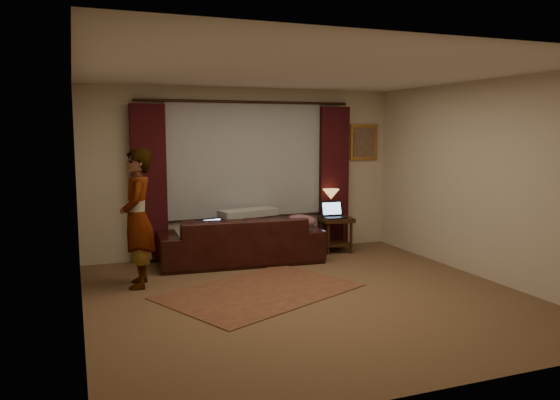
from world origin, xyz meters
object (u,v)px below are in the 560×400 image
object	(u,v)px
end_table	(336,234)
laptop_table	(335,210)
sofa	(240,230)
tiffany_lamp	(331,202)
person	(137,218)
laptop_sofa	(216,227)

from	to	relation	value
end_table	laptop_table	distance (m)	0.42
sofa	tiffany_lamp	world-z (taller)	tiffany_lamp
sofa	person	size ratio (longest dim) A/B	1.38
laptop_sofa	laptop_table	distance (m)	2.02
tiffany_lamp	person	distance (m)	3.36
end_table	sofa	bearing A→B (deg)	-174.57
laptop_sofa	person	world-z (taller)	person
end_table	tiffany_lamp	xyz separation A→B (m)	(-0.02, 0.16, 0.50)
end_table	person	bearing A→B (deg)	-164.15
sofa	laptop_table	bearing A→B (deg)	-173.33
laptop_sofa	tiffany_lamp	xyz separation A→B (m)	(2.05, 0.52, 0.19)
sofa	laptop_table	size ratio (longest dim) A/B	6.12
laptop_sofa	tiffany_lamp	bearing A→B (deg)	0.39
laptop_sofa	end_table	xyz separation A→B (m)	(2.07, 0.36, -0.31)
laptop_sofa	laptop_table	bearing A→B (deg)	-5.93
sofa	laptop_sofa	size ratio (longest dim) A/B	7.26
end_table	laptop_table	bearing A→B (deg)	-129.37
person	tiffany_lamp	bearing A→B (deg)	116.81
end_table	laptop_table	xyz separation A→B (m)	(-0.07, -0.08, 0.41)
sofa	end_table	bearing A→B (deg)	-170.65
tiffany_lamp	person	xyz separation A→B (m)	(-3.18, -1.07, 0.08)
tiffany_lamp	laptop_table	world-z (taller)	tiffany_lamp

